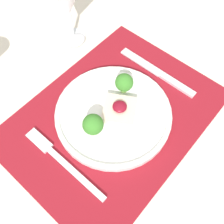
# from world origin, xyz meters

# --- Properties ---
(ground_plane) EXTENTS (8.00, 8.00, 0.00)m
(ground_plane) POSITION_xyz_m (0.00, 0.00, 0.00)
(ground_plane) COLOR gray
(dining_table) EXTENTS (1.23, 1.11, 0.76)m
(dining_table) POSITION_xyz_m (0.00, 0.00, 0.67)
(dining_table) COLOR beige
(dining_table) RESTS_ON ground_plane
(placemat) EXTENTS (0.46, 0.34, 0.00)m
(placemat) POSITION_xyz_m (0.00, 0.00, 0.77)
(placemat) COLOR maroon
(placemat) RESTS_ON dining_table
(dinner_plate) EXTENTS (0.25, 0.25, 0.07)m
(dinner_plate) POSITION_xyz_m (-0.00, 0.00, 0.78)
(dinner_plate) COLOR white
(dinner_plate) RESTS_ON placemat
(fork) EXTENTS (0.02, 0.21, 0.01)m
(fork) POSITION_xyz_m (-0.15, 0.02, 0.77)
(fork) COLOR silver
(fork) RESTS_ON placemat
(knife) EXTENTS (0.02, 0.21, 0.01)m
(knife) POSITION_xyz_m (0.16, -0.01, 0.77)
(knife) COLOR silver
(knife) RESTS_ON placemat
(spoon) EXTENTS (0.20, 0.04, 0.02)m
(spoon) POSITION_xyz_m (0.09, 0.22, 0.77)
(spoon) COLOR silver
(spoon) RESTS_ON dining_table
(wine_glass_near) EXTENTS (0.07, 0.07, 0.15)m
(wine_glass_near) POSITION_xyz_m (0.11, 0.24, 0.87)
(wine_glass_near) COLOR white
(wine_glass_near) RESTS_ON dining_table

